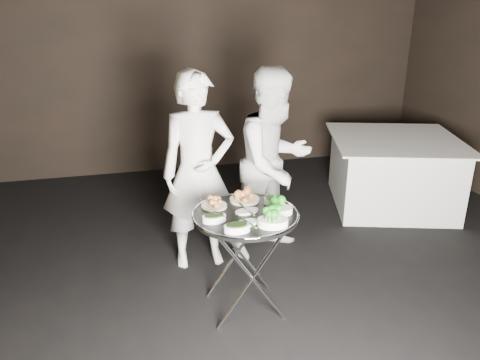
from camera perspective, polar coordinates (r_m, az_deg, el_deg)
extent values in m
cube|color=black|center=(3.42, 5.35, -17.83)|extent=(6.00, 7.00, 0.05)
cube|color=black|center=(6.13, -5.25, 15.11)|extent=(6.00, 0.05, 3.00)
cylinder|color=silver|center=(3.22, 1.50, -11.94)|extent=(0.51, 0.02, 0.74)
cylinder|color=silver|center=(3.22, 1.50, -11.94)|extent=(0.51, 0.02, 0.74)
cylinder|color=silver|center=(3.54, -0.17, -8.63)|extent=(0.51, 0.02, 0.74)
cylinder|color=silver|center=(3.54, -0.17, -8.63)|extent=(0.51, 0.02, 0.74)
cylinder|color=silver|center=(3.17, -3.12, -5.33)|extent=(0.02, 0.43, 0.02)
cylinder|color=silver|center=(3.27, 4.29, -4.53)|extent=(0.02, 0.43, 0.02)
cylinder|color=black|center=(3.20, 0.65, -4.38)|extent=(0.72, 0.72, 0.03)
torus|color=silver|center=(3.19, 0.65, -4.13)|extent=(0.73, 0.73, 0.02)
cylinder|color=beige|center=(3.30, -3.18, -3.17)|extent=(0.18, 0.18, 0.02)
cylinder|color=beige|center=(3.39, 0.56, -2.40)|extent=(0.21, 0.21, 0.02)
cylinder|color=white|center=(3.35, 3.91, -2.54)|extent=(0.12, 0.12, 0.04)
cylinder|color=silver|center=(3.28, -3.10, -2.55)|extent=(0.07, 0.17, 0.01)
cylinder|color=silver|center=(3.37, 0.58, -1.85)|extent=(0.11, 0.15, 0.01)
cylinder|color=silver|center=(3.35, 3.91, -2.07)|extent=(0.01, 0.18, 0.01)
cylinder|color=silver|center=(3.09, -3.08, -4.12)|extent=(0.12, 0.15, 0.01)
cylinder|color=silver|center=(3.19, 4.71, -3.31)|extent=(0.15, 0.11, 0.01)
cylinder|color=silver|center=(3.18, 0.61, -3.28)|extent=(0.02, 0.18, 0.01)
imported|color=white|center=(3.81, -5.12, 0.99)|extent=(0.61, 0.41, 1.64)
imported|color=white|center=(4.01, 4.25, 2.03)|extent=(0.98, 0.89, 1.64)
cube|color=white|center=(5.35, 18.04, 0.84)|extent=(1.18, 1.18, 0.74)
cube|color=white|center=(5.24, 18.50, 4.73)|extent=(1.33, 1.33, 0.02)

